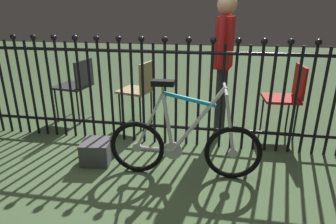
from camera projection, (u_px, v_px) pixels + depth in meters
name	position (u px, v px, depth m)	size (l,w,h in m)	color
ground_plane	(146.00, 169.00, 2.89)	(20.00, 20.00, 0.00)	#465E3B
iron_fence	(151.00, 89.00, 3.25)	(4.46, 0.07, 1.28)	black
bicycle	(184.00, 144.00, 2.68)	(1.43, 0.40, 0.93)	black
chair_red	(288.00, 93.00, 3.49)	(0.43, 0.42, 0.89)	black
chair_charcoal	(77.00, 83.00, 3.98)	(0.49, 0.48, 0.86)	black
chair_tan	(140.00, 87.00, 3.75)	(0.47, 0.47, 0.88)	black
person_visitor	(224.00, 54.00, 3.44)	(0.23, 0.47, 1.66)	#2D2D33
display_crate	(97.00, 152.00, 2.99)	(0.29, 0.29, 0.23)	#4C4C51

